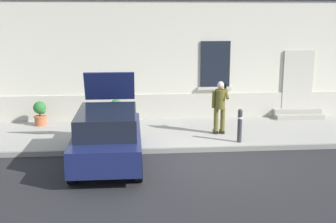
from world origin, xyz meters
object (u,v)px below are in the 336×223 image
at_px(bollard_near_person, 240,124).
at_px(bollard_far_left, 95,127).
at_px(hatchback_car_navy, 108,135).
at_px(planter_olive, 117,110).
at_px(planter_terracotta, 40,113).
at_px(person_on_phone, 220,104).

height_order(bollard_near_person, bollard_far_left, same).
xyz_separation_m(hatchback_car_navy, planter_olive, (0.09, 3.97, -0.19)).
bearing_deg(planter_terracotta, bollard_far_left, -50.63).
xyz_separation_m(bollard_far_left, planter_terracotta, (-2.15, 2.62, -0.11)).
relative_size(hatchback_car_navy, planter_terracotta, 4.73).
distance_m(hatchback_car_navy, planter_olive, 3.98).
bearing_deg(planter_terracotta, bollard_near_person, -21.86).
bearing_deg(hatchback_car_navy, planter_terracotta, 124.30).
height_order(bollard_far_left, person_on_phone, person_on_phone).
distance_m(hatchback_car_navy, person_on_phone, 4.13).
distance_m(bollard_far_left, person_on_phone, 4.09).
bearing_deg(bollard_far_left, bollard_near_person, 0.00).
bearing_deg(planter_olive, person_on_phone, -27.95).
distance_m(hatchback_car_navy, bollard_near_person, 4.11).
bearing_deg(hatchback_car_navy, bollard_far_left, 110.52).
bearing_deg(bollard_near_person, person_on_phone, 113.64).
bearing_deg(hatchback_car_navy, planter_olive, 88.65).
height_order(hatchback_car_navy, planter_olive, hatchback_car_navy).
distance_m(bollard_near_person, planter_terracotta, 7.03).
height_order(hatchback_car_navy, planter_terracotta, hatchback_car_navy).
xyz_separation_m(bollard_near_person, planter_olive, (-3.84, 2.79, -0.11)).
distance_m(planter_terracotta, planter_olive, 2.69).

